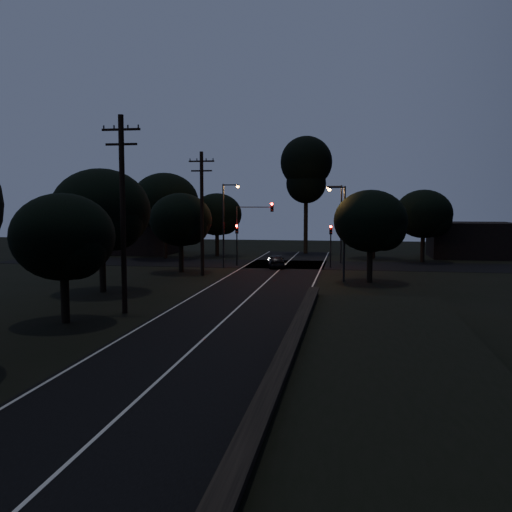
% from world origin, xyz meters
% --- Properties ---
extents(ground, '(160.00, 160.00, 0.00)m').
position_xyz_m(ground, '(0.00, 0.00, 0.00)').
color(ground, black).
extents(road_surface, '(60.00, 70.00, 0.03)m').
position_xyz_m(road_surface, '(0.00, 31.12, 0.01)').
color(road_surface, black).
rests_on(road_surface, ground).
extents(retaining_wall, '(6.93, 26.00, 1.60)m').
position_xyz_m(retaining_wall, '(7.74, 3.00, 0.62)').
color(retaining_wall, black).
rests_on(retaining_wall, ground).
extents(utility_pole_mid, '(2.20, 0.30, 11.00)m').
position_xyz_m(utility_pole_mid, '(-6.00, 15.00, 5.74)').
color(utility_pole_mid, black).
rests_on(utility_pole_mid, ground).
extents(utility_pole_far, '(2.20, 0.30, 10.50)m').
position_xyz_m(utility_pole_far, '(-6.00, 32.00, 5.48)').
color(utility_pole_far, black).
rests_on(utility_pole_far, ground).
extents(tree_left_b, '(5.27, 5.27, 6.70)m').
position_xyz_m(tree_left_b, '(-7.81, 11.89, 4.34)').
color(tree_left_b, black).
rests_on(tree_left_b, ground).
extents(tree_left_c, '(6.78, 6.78, 8.56)m').
position_xyz_m(tree_left_c, '(-10.26, 21.86, 5.54)').
color(tree_left_c, black).
rests_on(tree_left_c, ground).
extents(tree_left_d, '(5.59, 5.59, 7.09)m').
position_xyz_m(tree_left_d, '(-8.30, 33.89, 4.59)').
color(tree_left_d, black).
rests_on(tree_left_d, ground).
extents(tree_far_nw, '(5.80, 5.80, 7.35)m').
position_xyz_m(tree_far_nw, '(-8.79, 49.88, 4.76)').
color(tree_far_nw, black).
rests_on(tree_far_nw, ground).
extents(tree_far_w, '(7.49, 7.49, 9.55)m').
position_xyz_m(tree_far_w, '(-13.73, 45.85, 6.21)').
color(tree_far_w, black).
rests_on(tree_far_w, ground).
extents(tree_far_ne, '(5.88, 5.88, 7.44)m').
position_xyz_m(tree_far_ne, '(9.21, 49.88, 4.81)').
color(tree_far_ne, black).
rests_on(tree_far_ne, ground).
extents(tree_far_e, '(6.00, 6.00, 7.61)m').
position_xyz_m(tree_far_e, '(14.21, 46.88, 4.93)').
color(tree_far_e, black).
rests_on(tree_far_e, ground).
extents(tree_right_a, '(5.68, 5.68, 7.22)m').
position_xyz_m(tree_right_a, '(8.20, 29.89, 4.68)').
color(tree_right_a, black).
rests_on(tree_right_a, ground).
extents(tall_pine, '(6.30, 6.30, 14.32)m').
position_xyz_m(tall_pine, '(1.00, 55.00, 10.32)').
color(tall_pine, black).
rests_on(tall_pine, ground).
extents(building_left, '(10.00, 8.00, 4.40)m').
position_xyz_m(building_left, '(-20.00, 52.00, 2.20)').
color(building_left, black).
rests_on(building_left, ground).
extents(building_right, '(9.00, 7.00, 4.00)m').
position_xyz_m(building_right, '(20.00, 53.00, 2.00)').
color(building_right, black).
rests_on(building_right, ground).
extents(signal_left, '(0.28, 0.35, 4.10)m').
position_xyz_m(signal_left, '(-4.60, 39.99, 2.84)').
color(signal_left, black).
rests_on(signal_left, ground).
extents(signal_right, '(0.28, 0.35, 4.10)m').
position_xyz_m(signal_right, '(4.60, 39.99, 2.84)').
color(signal_right, black).
rests_on(signal_right, ground).
extents(signal_mast, '(3.70, 0.35, 6.25)m').
position_xyz_m(signal_mast, '(-2.91, 39.99, 4.34)').
color(signal_mast, black).
rests_on(signal_mast, ground).
extents(streetlight_a, '(1.66, 0.26, 8.00)m').
position_xyz_m(streetlight_a, '(-5.31, 38.00, 4.64)').
color(streetlight_a, black).
rests_on(streetlight_a, ground).
extents(streetlight_b, '(1.66, 0.26, 8.00)m').
position_xyz_m(streetlight_b, '(5.31, 44.00, 4.64)').
color(streetlight_b, black).
rests_on(streetlight_b, ground).
extents(streetlight_c, '(1.46, 0.26, 7.50)m').
position_xyz_m(streetlight_c, '(5.83, 30.00, 4.35)').
color(streetlight_c, black).
rests_on(streetlight_c, ground).
extents(car, '(2.21, 4.00, 1.29)m').
position_xyz_m(car, '(-0.55, 38.95, 0.64)').
color(car, black).
rests_on(car, ground).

